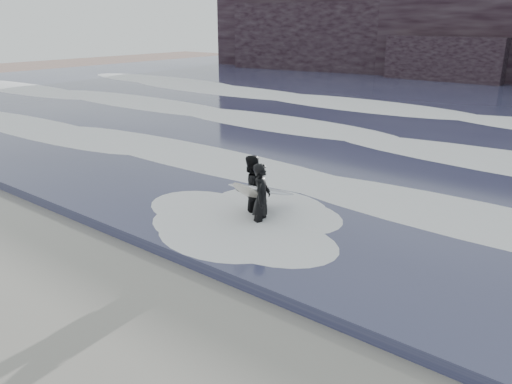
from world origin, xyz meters
TOP-DOWN VIEW (x-y plane):
  - ground at (0.00, 0.00)m, footprint 120.00×120.00m
  - sea at (0.00, 29.00)m, footprint 90.00×52.00m
  - foam_near at (0.00, 9.00)m, footprint 60.00×3.20m
  - foam_mid at (0.00, 16.00)m, footprint 60.00×4.00m
  - foam_far at (0.00, 25.00)m, footprint 60.00×4.80m
  - surfer_left at (-0.63, 5.71)m, footprint 1.34×2.14m
  - surfer_right at (-1.17, 6.08)m, footprint 1.45×2.35m

SIDE VIEW (x-z plane):
  - ground at x=0.00m, z-range 0.00..0.00m
  - sea at x=0.00m, z-range 0.00..0.30m
  - foam_near at x=0.00m, z-range 0.30..0.50m
  - foam_mid at x=0.00m, z-range 0.30..0.54m
  - foam_far at x=0.00m, z-range 0.30..0.60m
  - surfer_left at x=-0.63m, z-range 0.01..1.90m
  - surfer_right at x=-1.17m, z-range 0.01..1.93m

